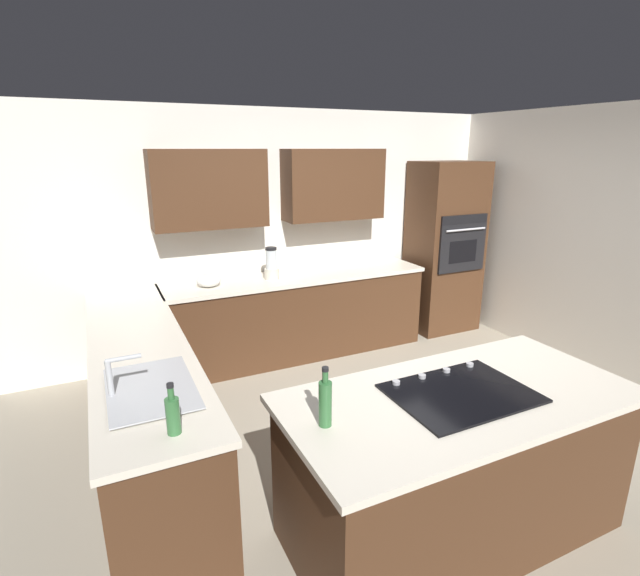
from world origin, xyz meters
TOP-DOWN VIEW (x-y plane):
  - ground_plane at (0.00, 0.00)m, footprint 14.00×14.00m
  - wall_back at (0.07, -2.04)m, footprint 6.00×0.44m
  - wall_left at (-2.45, -0.30)m, footprint 0.10×4.00m
  - lower_cabinets_back at (0.10, -1.72)m, footprint 2.80×0.60m
  - countertop_back at (0.10, -1.72)m, footprint 2.84×0.64m
  - lower_cabinets_side at (1.82, -0.55)m, footprint 0.60×2.90m
  - countertop_side at (1.82, -0.55)m, footprint 0.64×2.94m
  - island_base at (0.29, 1.02)m, footprint 1.91×0.88m
  - island_top at (0.29, 1.02)m, footprint 1.99×0.96m
  - wall_oven at (-1.85, -1.72)m, footprint 0.80×0.66m
  - sink_unit at (1.83, 0.24)m, footprint 0.46×0.70m
  - cooktop at (0.29, 1.01)m, footprint 0.76×0.56m
  - blender at (0.40, -1.70)m, footprint 0.15×0.15m
  - mixing_bowl at (1.05, -1.70)m, footprint 0.23×0.23m
  - dish_soap_bottle at (1.77, 0.72)m, footprint 0.07×0.07m
  - oil_bottle at (1.09, 0.97)m, footprint 0.07×0.07m

SIDE VIEW (x-z plane):
  - ground_plane at x=0.00m, z-range 0.00..0.00m
  - lower_cabinets_back at x=0.10m, z-range 0.00..0.86m
  - lower_cabinets_side at x=1.82m, z-range 0.00..0.86m
  - island_base at x=0.29m, z-range 0.00..0.86m
  - countertop_back at x=0.10m, z-range 0.86..0.90m
  - countertop_side at x=1.82m, z-range 0.86..0.90m
  - island_top at x=0.29m, z-range 0.86..0.90m
  - cooktop at x=0.29m, z-range 0.89..0.92m
  - sink_unit at x=1.83m, z-range 0.80..1.03m
  - mixing_bowl at x=1.05m, z-range 0.90..1.03m
  - dish_soap_bottle at x=1.77m, z-range 0.87..1.13m
  - oil_bottle at x=1.09m, z-range 0.87..1.18m
  - wall_oven at x=-1.85m, z-range 0.00..2.05m
  - blender at x=0.40m, z-range 0.88..1.21m
  - wall_left at x=-2.45m, z-range 0.00..2.60m
  - wall_back at x=0.07m, z-range 0.14..2.74m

